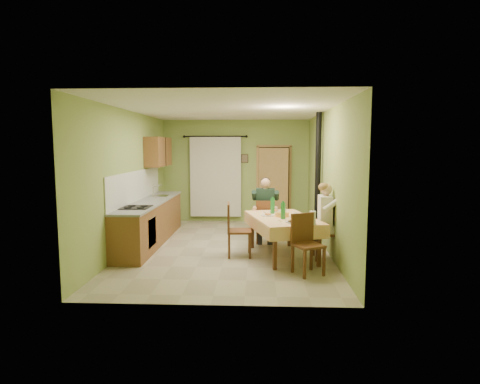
{
  "coord_description": "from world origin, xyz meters",
  "views": [
    {
      "loc": [
        0.62,
        -8.04,
        2.08
      ],
      "look_at": [
        0.25,
        0.1,
        1.15
      ],
      "focal_mm": 30.0,
      "sensor_mm": 36.0,
      "label": 1
    }
  ],
  "objects_px": {
    "chair_far": "(265,230)",
    "man_far": "(265,203)",
    "man_right": "(327,212)",
    "dining_table": "(283,237)",
    "chair_left": "(238,241)",
    "chair_right": "(327,243)",
    "chair_near": "(308,257)",
    "stove_flue": "(317,196)"
  },
  "relations": [
    {
      "from": "chair_near",
      "to": "chair_right",
      "type": "bearing_deg",
      "value": -143.03
    },
    {
      "from": "chair_far",
      "to": "man_far",
      "type": "height_order",
      "value": "man_far"
    },
    {
      "from": "man_right",
      "to": "man_far",
      "type": "bearing_deg",
      "value": 43.05
    },
    {
      "from": "chair_right",
      "to": "dining_table",
      "type": "bearing_deg",
      "value": 82.56
    },
    {
      "from": "chair_right",
      "to": "man_far",
      "type": "distance_m",
      "value": 1.74
    },
    {
      "from": "dining_table",
      "to": "man_right",
      "type": "xyz_separation_m",
      "value": [
        0.79,
        -0.11,
        0.5
      ]
    },
    {
      "from": "man_right",
      "to": "stove_flue",
      "type": "height_order",
      "value": "stove_flue"
    },
    {
      "from": "dining_table",
      "to": "chair_left",
      "type": "xyz_separation_m",
      "value": [
        -0.84,
        0.01,
        -0.09
      ]
    },
    {
      "from": "chair_left",
      "to": "man_right",
      "type": "bearing_deg",
      "value": 82.18
    },
    {
      "from": "chair_far",
      "to": "chair_left",
      "type": "distance_m",
      "value": 1.19
    },
    {
      "from": "chair_near",
      "to": "chair_right",
      "type": "height_order",
      "value": "chair_right"
    },
    {
      "from": "chair_right",
      "to": "chair_left",
      "type": "distance_m",
      "value": 1.65
    },
    {
      "from": "chair_far",
      "to": "man_right",
      "type": "relative_size",
      "value": 0.68
    },
    {
      "from": "chair_far",
      "to": "chair_left",
      "type": "relative_size",
      "value": 0.93
    },
    {
      "from": "chair_near",
      "to": "man_right",
      "type": "bearing_deg",
      "value": -142.27
    },
    {
      "from": "stove_flue",
      "to": "chair_near",
      "type": "bearing_deg",
      "value": -101.83
    },
    {
      "from": "dining_table",
      "to": "chair_right",
      "type": "bearing_deg",
      "value": -23.11
    },
    {
      "from": "chair_right",
      "to": "man_right",
      "type": "relative_size",
      "value": 0.73
    },
    {
      "from": "chair_right",
      "to": "man_far",
      "type": "height_order",
      "value": "man_far"
    },
    {
      "from": "chair_far",
      "to": "man_far",
      "type": "relative_size",
      "value": 0.68
    },
    {
      "from": "dining_table",
      "to": "chair_left",
      "type": "distance_m",
      "value": 0.85
    },
    {
      "from": "chair_near",
      "to": "stove_flue",
      "type": "height_order",
      "value": "stove_flue"
    },
    {
      "from": "chair_left",
      "to": "man_right",
      "type": "distance_m",
      "value": 1.74
    },
    {
      "from": "chair_left",
      "to": "man_far",
      "type": "xyz_separation_m",
      "value": [
        0.53,
        1.08,
        0.59
      ]
    },
    {
      "from": "chair_near",
      "to": "chair_left",
      "type": "bearing_deg",
      "value": -67.65
    },
    {
      "from": "stove_flue",
      "to": "man_right",
      "type": "bearing_deg",
      "value": -90.64
    },
    {
      "from": "man_far",
      "to": "stove_flue",
      "type": "relative_size",
      "value": 0.5
    },
    {
      "from": "chair_far",
      "to": "chair_near",
      "type": "height_order",
      "value": "chair_near"
    },
    {
      "from": "chair_far",
      "to": "chair_left",
      "type": "height_order",
      "value": "chair_left"
    },
    {
      "from": "chair_near",
      "to": "stove_flue",
      "type": "xyz_separation_m",
      "value": [
        0.47,
        2.23,
        0.73
      ]
    },
    {
      "from": "chair_right",
      "to": "man_right",
      "type": "height_order",
      "value": "man_right"
    },
    {
      "from": "chair_right",
      "to": "chair_left",
      "type": "bearing_deg",
      "value": 86.23
    },
    {
      "from": "dining_table",
      "to": "man_right",
      "type": "height_order",
      "value": "man_right"
    },
    {
      "from": "stove_flue",
      "to": "chair_right",
      "type": "bearing_deg",
      "value": -89.96
    },
    {
      "from": "dining_table",
      "to": "chair_right",
      "type": "relative_size",
      "value": 1.98
    },
    {
      "from": "chair_left",
      "to": "man_right",
      "type": "relative_size",
      "value": 0.73
    },
    {
      "from": "chair_right",
      "to": "stove_flue",
      "type": "bearing_deg",
      "value": 0.39
    },
    {
      "from": "chair_far",
      "to": "chair_left",
      "type": "xyz_separation_m",
      "value": [
        -0.53,
        -1.07,
        0.0
      ]
    },
    {
      "from": "chair_right",
      "to": "stove_flue",
      "type": "distance_m",
      "value": 1.5
    },
    {
      "from": "chair_right",
      "to": "chair_left",
      "type": "xyz_separation_m",
      "value": [
        -1.65,
        0.12,
        -0.0
      ]
    },
    {
      "from": "man_far",
      "to": "chair_left",
      "type": "bearing_deg",
      "value": -113.45
    },
    {
      "from": "man_far",
      "to": "man_right",
      "type": "relative_size",
      "value": 1.0
    }
  ]
}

